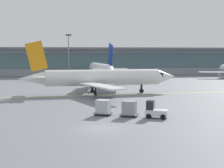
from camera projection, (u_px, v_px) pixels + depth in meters
ground_plane at (101, 128)px, 34.95m from camera, size 400.00×400.00×0.00m
taxiway_centreline_stripe at (105, 95)px, 62.43m from camera, size 109.91×5.13×0.01m
terminal_concourse at (68, 61)px, 118.74m from camera, size 169.56×11.00×9.60m
gate_airplane_1 at (101, 69)px, 97.67m from camera, size 28.72×30.96×10.25m
taxiing_regional_jet at (101, 78)px, 64.03m from camera, size 30.19×28.07×10.00m
baggage_tug at (155, 111)px, 40.50m from camera, size 2.95×2.45×2.10m
cargo_dolly_lead at (129, 108)px, 41.34m from camera, size 2.58×2.35×1.94m
cargo_dolly_trailing at (103, 107)px, 42.25m from camera, size 2.58×2.35×1.94m
apron_light_mast_1 at (69, 53)px, 109.59m from camera, size 1.80×0.36×13.71m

